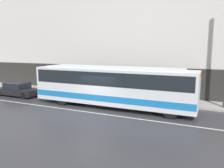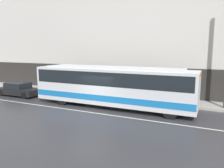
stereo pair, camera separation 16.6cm
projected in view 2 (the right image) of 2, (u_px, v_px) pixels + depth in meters
The scene contains 7 objects.
ground_plane at pixel (92, 113), 15.37m from camera, with size 60.00×60.00×0.00m, color #333338.
sidewalk at pixel (121, 97), 20.07m from camera, with size 60.00×2.54×0.17m.
building_facade at pixel (127, 36), 20.46m from camera, with size 60.00×0.35×11.73m.
lane_stripe at pixel (92, 112), 15.37m from camera, with size 54.00×0.14×0.01m.
transit_bus at pixel (112, 85), 16.62m from camera, with size 12.49×2.49×3.10m.
sedan_dark_behind at pixel (19, 89), 20.92m from camera, with size 4.33×1.76×1.27m.
pedestrian_waiting at pixel (135, 89), 19.48m from camera, with size 0.36×0.36×1.50m.
Camera 2 is at (7.60, -12.85, 4.40)m, focal length 35.00 mm.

